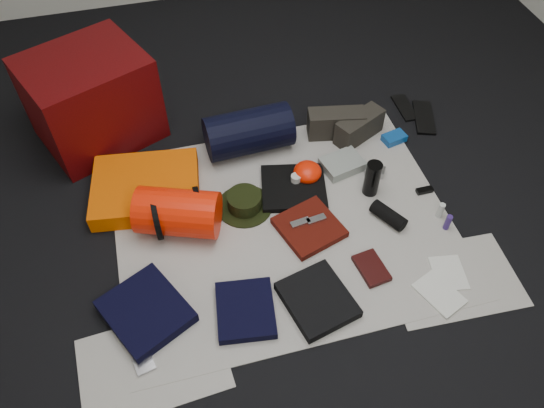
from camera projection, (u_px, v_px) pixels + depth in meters
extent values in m
cube|color=black|center=(283.00, 225.00, 2.59)|extent=(4.50, 4.50, 0.02)
cube|color=beige|center=(283.00, 223.00, 2.58)|extent=(1.60, 1.30, 0.01)
cube|color=beige|center=(153.00, 363.00, 2.13)|extent=(0.61, 0.44, 0.00)
cube|color=beige|center=(452.00, 279.00, 2.38)|extent=(0.60, 0.43, 0.00)
cube|color=#4F0507|center=(92.00, 99.00, 2.81)|extent=(0.74, 0.69, 0.49)
cube|color=#FA5F02|center=(146.00, 188.00, 2.66)|extent=(0.58, 0.50, 0.10)
cylinder|color=#F91D04|center=(178.00, 212.00, 2.48)|extent=(0.44, 0.35, 0.23)
cylinder|color=black|center=(157.00, 217.00, 2.47)|extent=(0.02, 0.22, 0.22)
cylinder|color=black|center=(199.00, 209.00, 2.50)|extent=(0.03, 0.22, 0.22)
cylinder|color=black|center=(249.00, 132.00, 2.82)|extent=(0.47, 0.26, 0.24)
cylinder|color=black|center=(245.00, 206.00, 2.64)|extent=(0.35, 0.35, 0.01)
cylinder|color=black|center=(244.00, 201.00, 2.61)|extent=(0.17, 0.17, 0.08)
cube|color=#2C2922|center=(336.00, 123.00, 2.93)|extent=(0.33, 0.17, 0.15)
cube|color=#2C2922|center=(359.00, 127.00, 2.92)|extent=(0.31, 0.23, 0.15)
cube|color=black|center=(405.00, 108.00, 3.13)|extent=(0.09, 0.23, 0.01)
cube|color=black|center=(424.00, 117.00, 3.07)|extent=(0.19, 0.30, 0.02)
cube|color=black|center=(146.00, 311.00, 2.24)|extent=(0.42, 0.44, 0.05)
cube|color=black|center=(245.00, 310.00, 2.25)|extent=(0.28, 0.31, 0.04)
cube|color=black|center=(317.00, 300.00, 2.28)|extent=(0.33, 0.36, 0.05)
cube|color=black|center=(294.00, 188.00, 2.71)|extent=(0.38, 0.36, 0.03)
cube|color=#4A0F08|center=(309.00, 227.00, 2.54)|extent=(0.34, 0.34, 0.04)
ellipsoid|color=#F91D04|center=(307.00, 172.00, 2.73)|extent=(0.17, 0.17, 0.10)
cube|color=gray|center=(342.00, 164.00, 2.80)|extent=(0.24, 0.20, 0.05)
cylinder|color=black|center=(372.00, 179.00, 2.64)|extent=(0.08, 0.08, 0.20)
cylinder|color=black|center=(388.00, 215.00, 2.57)|extent=(0.15, 0.19, 0.07)
cube|color=#ABAAAF|center=(375.00, 171.00, 2.78)|extent=(0.12, 0.11, 0.04)
cube|color=#0E4590|center=(394.00, 138.00, 2.94)|extent=(0.14, 0.11, 0.04)
cylinder|color=navy|center=(448.00, 222.00, 2.53)|extent=(0.03, 0.03, 0.09)
cylinder|color=silver|center=(441.00, 210.00, 2.57)|extent=(0.03, 0.03, 0.09)
cube|color=black|center=(371.00, 268.00, 2.40)|extent=(0.14, 0.19, 0.02)
cube|color=silver|center=(439.00, 293.00, 2.32)|extent=(0.21, 0.24, 0.01)
cube|color=silver|center=(449.00, 273.00, 2.39)|extent=(0.17, 0.20, 0.01)
cube|color=black|center=(424.00, 190.00, 2.70)|extent=(0.09, 0.04, 0.02)
cube|color=#ABAAAF|center=(144.00, 364.00, 2.12)|extent=(0.09, 0.09, 0.01)
cylinder|color=beige|center=(296.00, 178.00, 2.70)|extent=(0.05, 0.05, 0.03)
cube|color=#ABAAAF|center=(300.00, 223.00, 2.53)|extent=(0.10, 0.05, 0.01)
cube|color=#ABAAAF|center=(316.00, 219.00, 2.54)|extent=(0.10, 0.05, 0.01)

